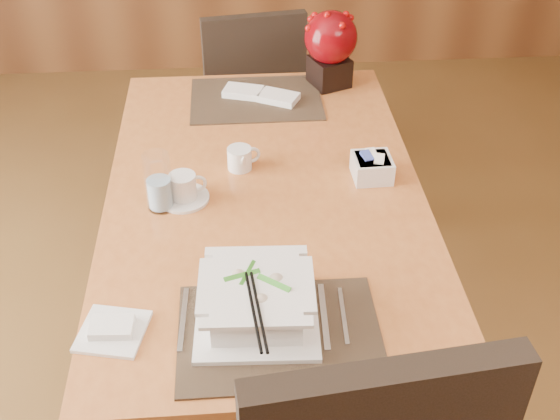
{
  "coord_description": "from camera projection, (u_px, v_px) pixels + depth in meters",
  "views": [
    {
      "loc": [
        -0.08,
        -1.02,
        1.91
      ],
      "look_at": [
        0.02,
        0.35,
        0.87
      ],
      "focal_mm": 45.0,
      "sensor_mm": 36.0,
      "label": 1
    }
  ],
  "objects": [
    {
      "name": "dining_table",
      "position": [
        266.0,
        218.0,
        2.05
      ],
      "size": [
        0.9,
        1.5,
        0.75
      ],
      "color": "#C37036",
      "rests_on": "ground"
    },
    {
      "name": "placemat_near",
      "position": [
        280.0,
        334.0,
        1.56
      ],
      "size": [
        0.45,
        0.33,
        0.01
      ],
      "primitive_type": "cube",
      "color": "black",
      "rests_on": "dining_table"
    },
    {
      "name": "placemat_far",
      "position": [
        256.0,
        99.0,
        2.43
      ],
      "size": [
        0.45,
        0.33,
        0.01
      ],
      "primitive_type": "cube",
      "color": "black",
      "rests_on": "dining_table"
    },
    {
      "name": "soup_setting",
      "position": [
        257.0,
        302.0,
        1.56
      ],
      "size": [
        0.29,
        0.29,
        0.11
      ],
      "rotation": [
        0.0,
        0.0,
        -0.05
      ],
      "color": "white",
      "rests_on": "dining_table"
    },
    {
      "name": "coffee_cup",
      "position": [
        183.0,
        189.0,
        1.94
      ],
      "size": [
        0.14,
        0.14,
        0.08
      ],
      "rotation": [
        0.0,
        0.0,
        0.15
      ],
      "color": "white",
      "rests_on": "dining_table"
    },
    {
      "name": "water_glass",
      "position": [
        158.0,
        182.0,
        1.88
      ],
      "size": [
        0.08,
        0.08,
        0.17
      ],
      "primitive_type": "cylinder",
      "rotation": [
        0.0,
        0.0,
        -0.12
      ],
      "color": "silver",
      "rests_on": "dining_table"
    },
    {
      "name": "creamer_jug",
      "position": [
        240.0,
        158.0,
        2.07
      ],
      "size": [
        0.12,
        0.12,
        0.07
      ],
      "primitive_type": null,
      "rotation": [
        0.0,
        0.0,
        0.29
      ],
      "color": "white",
      "rests_on": "dining_table"
    },
    {
      "name": "sugar_caddy",
      "position": [
        372.0,
        168.0,
        2.03
      ],
      "size": [
        0.11,
        0.11,
        0.07
      ],
      "primitive_type": "cube",
      "rotation": [
        0.0,
        0.0,
        0.04
      ],
      "color": "white",
      "rests_on": "dining_table"
    },
    {
      "name": "berry_decor",
      "position": [
        331.0,
        44.0,
        2.43
      ],
      "size": [
        0.18,
        0.18,
        0.27
      ],
      "rotation": [
        0.0,
        0.0,
        0.39
      ],
      "color": "black",
      "rests_on": "dining_table"
    },
    {
      "name": "napkins_far",
      "position": [
        263.0,
        95.0,
        2.42
      ],
      "size": [
        0.28,
        0.19,
        0.02
      ],
      "primitive_type": null,
      "rotation": [
        0.0,
        0.0,
        -0.41
      ],
      "color": "white",
      "rests_on": "dining_table"
    },
    {
      "name": "bread_plate",
      "position": [
        113.0,
        331.0,
        1.56
      ],
      "size": [
        0.17,
        0.17,
        0.01
      ],
      "primitive_type": "cube",
      "rotation": [
        0.0,
        0.0,
        -0.22
      ],
      "color": "white",
      "rests_on": "dining_table"
    },
    {
      "name": "far_chair",
      "position": [
        251.0,
        97.0,
        2.95
      ],
      "size": [
        0.48,
        0.48,
        0.91
      ],
      "rotation": [
        0.0,
        0.0,
        3.28
      ],
      "color": "black",
      "rests_on": "ground"
    }
  ]
}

